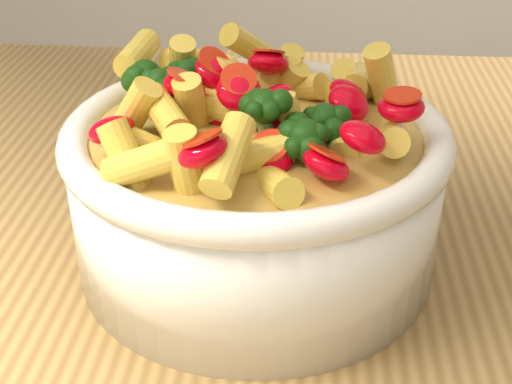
{
  "coord_description": "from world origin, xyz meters",
  "views": [
    {
      "loc": [
        0.08,
        -0.52,
        1.21
      ],
      "look_at": [
        0.04,
        -0.08,
        0.96
      ],
      "focal_mm": 50.0,
      "sensor_mm": 36.0,
      "label": 1
    }
  ],
  "objects": [
    {
      "name": "pasta_salad",
      "position": [
        0.04,
        -0.08,
        1.03
      ],
      "size": [
        0.21,
        0.21,
        0.05
      ],
      "color": "#FFE250",
      "rests_on": "serving_bowl"
    },
    {
      "name": "table",
      "position": [
        0.0,
        0.0,
        0.8
      ],
      "size": [
        1.2,
        0.8,
        0.9
      ],
      "color": "#A78247",
      "rests_on": "ground"
    },
    {
      "name": "serving_bowl",
      "position": [
        0.04,
        -0.08,
        0.96
      ],
      "size": [
        0.27,
        0.27,
        0.12
      ],
      "color": "white",
      "rests_on": "table"
    }
  ]
}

